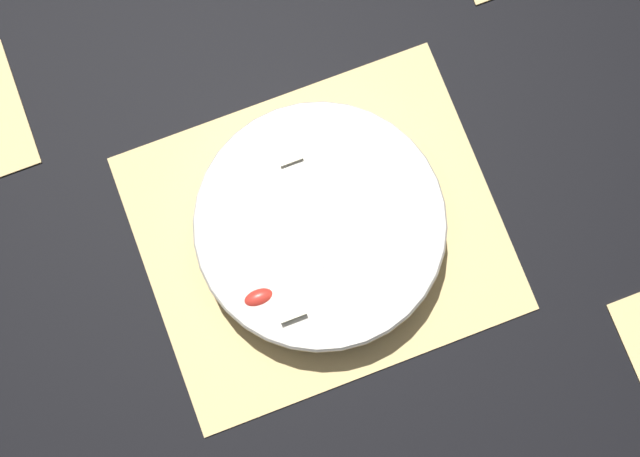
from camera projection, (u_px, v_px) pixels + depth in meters
ground_plane at (320, 233)px, 1.04m from camera, size 6.00×6.00×0.00m
bamboo_mat_center at (320, 232)px, 1.03m from camera, size 0.41×0.34×0.01m
fruit_salad_bowl at (319, 227)px, 1.00m from camera, size 0.28×0.28×0.07m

